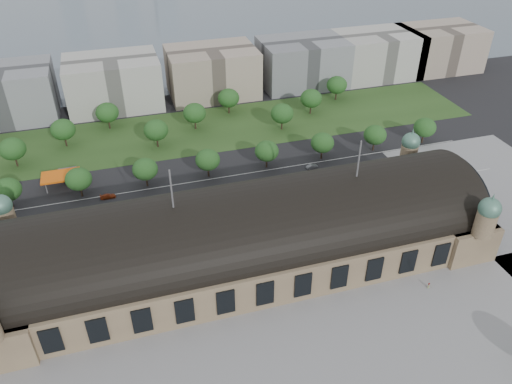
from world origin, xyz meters
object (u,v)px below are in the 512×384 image
object	(u,v)px
parked_car_3	(129,240)
bus_west	(159,217)
traffic_car_1	(11,223)
parked_car_4	(151,233)
parked_car_0	(27,254)
bus_east	(316,189)
parked_car_2	(39,256)
traffic_car_6	(368,181)
traffic_car_5	(312,166)
parked_car_5	(166,233)
petrol_station	(65,175)
parked_car_1	(57,253)
pedestrian_0	(429,286)
traffic_car_2	(40,224)
traffic_car_3	(108,196)
parked_car_6	(103,245)
bus_mid	(267,202)

from	to	relation	value
parked_car_3	bus_west	world-z (taller)	bus_west
traffic_car_1	parked_car_4	xyz separation A→B (m)	(44.99, -19.39, -0.13)
parked_car_0	bus_east	world-z (taller)	bus_east
parked_car_2	traffic_car_6	bearing A→B (deg)	70.40
traffic_car_5	parked_car_5	xyz separation A→B (m)	(-62.84, -25.83, -0.02)
parked_car_4	bus_west	bearing A→B (deg)	127.21
petrol_station	parked_car_1	world-z (taller)	petrol_station
parked_car_2	parked_car_0	bearing A→B (deg)	-144.09
traffic_car_6	bus_west	bearing A→B (deg)	-90.47
parked_car_0	parked_car_3	size ratio (longest dim) A/B	1.19
traffic_car_1	bus_east	world-z (taller)	bus_east
parked_car_1	parked_car_2	distance (m)	5.44
pedestrian_0	parked_car_0	bearing A→B (deg)	149.55
parked_car_1	pedestrian_0	world-z (taller)	pedestrian_0
traffic_car_2	parked_car_1	distance (m)	18.52
traffic_car_3	traffic_car_5	size ratio (longest dim) A/B	1.15
petrol_station	traffic_car_1	size ratio (longest dim) A/B	3.00
traffic_car_1	bus_west	size ratio (longest dim) A/B	0.40
parked_car_1	traffic_car_6	bearing A→B (deg)	68.94
traffic_car_6	parked_car_0	world-z (taller)	parked_car_0
parked_car_0	parked_car_3	world-z (taller)	parked_car_0
parked_car_4	bus_east	bearing A→B (deg)	72.39
parked_car_2	traffic_car_5	bearing A→B (deg)	79.86
traffic_car_1	pedestrian_0	xyz separation A→B (m)	(119.75, -67.69, 0.19)
parked_car_6	bus_west	xyz separation A→B (m)	(19.39, 8.56, 0.94)
traffic_car_2	parked_car_1	size ratio (longest dim) A/B	0.96
parked_car_3	parked_car_4	bearing A→B (deg)	80.14
parked_car_1	parked_car_2	bearing A→B (deg)	-115.94
traffic_car_1	traffic_car_2	xyz separation A→B (m)	(9.48, -3.25, -0.09)
parked_car_4	bus_mid	world-z (taller)	bus_mid
bus_mid	petrol_station	bearing A→B (deg)	59.96
parked_car_1	bus_west	distance (m)	34.54
bus_mid	pedestrian_0	size ratio (longest dim) A/B	6.55
parked_car_2	pedestrian_0	world-z (taller)	pedestrian_0
parked_car_5	bus_west	bearing A→B (deg)	165.54
traffic_car_2	parked_car_3	bearing A→B (deg)	51.21
traffic_car_3	pedestrian_0	size ratio (longest dim) A/B	2.92
parked_car_0	parked_car_6	size ratio (longest dim) A/B	1.00
traffic_car_6	bus_east	distance (m)	22.32
parked_car_2	parked_car_3	distance (m)	27.69
traffic_car_5	bus_west	distance (m)	66.10
traffic_car_6	traffic_car_1	bearing A→B (deg)	-96.18
traffic_car_5	traffic_car_2	bearing A→B (deg)	88.36
parked_car_2	parked_car_4	distance (m)	34.99
parked_car_3	bus_mid	world-z (taller)	bus_mid
traffic_car_1	parked_car_3	xyz separation A→B (m)	(37.72, -20.78, -0.09)
traffic_car_6	parked_car_3	size ratio (longest dim) A/B	1.16
traffic_car_6	parked_car_4	xyz separation A→B (m)	(-84.53, -8.34, 0.01)
parked_car_2	parked_car_3	bearing A→B (deg)	65.74
bus_east	parked_car_5	bearing A→B (deg)	92.82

